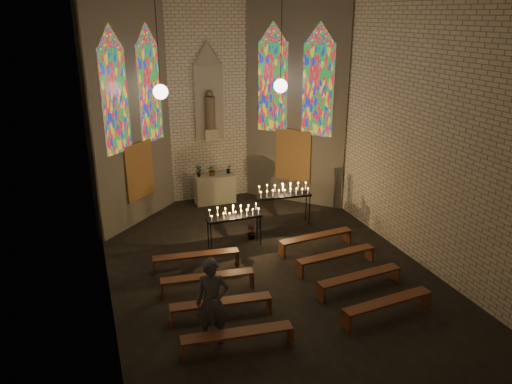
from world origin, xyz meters
TOP-DOWN VIEW (x-y plane):
  - floor at (0.00, 0.00)m, footprint 12.00×12.00m
  - room at (-0.00, 3.37)m, footprint 8.22×12.43m
  - altar at (0.00, 5.45)m, footprint 1.40×0.60m
  - flower_vase_left at (-0.55, 5.49)m, footprint 0.22×0.15m
  - flower_vase_center at (-0.06, 5.46)m, footprint 0.42×0.38m
  - flower_vase_right at (0.55, 5.53)m, footprint 0.20×0.16m
  - aisle_flower_pot at (0.22, 2.11)m, footprint 0.25×0.25m
  - votive_stand_left at (-0.40, 1.77)m, footprint 1.61×0.43m
  - votive_stand_right at (1.51, 2.75)m, footprint 1.77×0.58m
  - pew_left_0 at (-1.74, 0.86)m, footprint 2.27×0.54m
  - pew_right_0 at (1.74, 0.86)m, footprint 2.27×0.54m
  - pew_left_1 at (-1.74, -0.34)m, footprint 2.27×0.54m
  - pew_right_1 at (1.74, -0.34)m, footprint 2.27×0.54m
  - pew_left_2 at (-1.74, -1.54)m, footprint 2.27×0.54m
  - pew_right_2 at (1.74, -1.54)m, footprint 2.27×0.54m
  - pew_left_3 at (-1.74, -2.74)m, footprint 2.27×0.54m
  - pew_right_3 at (1.74, -2.74)m, footprint 2.27×0.54m
  - visitor at (-2.11, -2.26)m, footprint 0.76×0.60m

SIDE VIEW (x-z plane):
  - floor at x=0.00m, z-range 0.00..0.00m
  - aisle_flower_pot at x=0.22m, z-range 0.00..0.44m
  - pew_left_0 at x=-1.74m, z-range 0.14..0.57m
  - pew_right_0 at x=1.74m, z-range 0.14..0.57m
  - pew_left_1 at x=-1.74m, z-range 0.14..0.57m
  - pew_right_1 at x=1.74m, z-range 0.14..0.57m
  - pew_left_2 at x=-1.74m, z-range 0.14..0.57m
  - pew_right_2 at x=1.74m, z-range 0.14..0.57m
  - pew_left_3 at x=-1.74m, z-range 0.14..0.57m
  - pew_right_3 at x=1.74m, z-range 0.14..0.57m
  - altar at x=0.00m, z-range 0.00..1.00m
  - visitor at x=-2.11m, z-range 0.00..1.85m
  - votive_stand_left at x=-0.40m, z-range 0.42..1.59m
  - votive_stand_right at x=1.51m, z-range 0.46..1.74m
  - flower_vase_right at x=0.55m, z-range 1.00..1.34m
  - flower_vase_center at x=-0.06m, z-range 1.00..1.41m
  - flower_vase_left at x=-0.55m, z-range 1.00..1.42m
  - room at x=0.00m, z-range 0.21..7.22m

